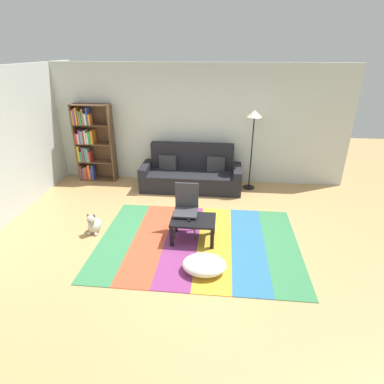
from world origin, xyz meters
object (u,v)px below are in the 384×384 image
Objects in this scene: coffee_table at (193,223)px; standing_lamp at (254,124)px; bookshelf at (90,143)px; dog at (94,224)px; couch at (191,174)px; pouf at (204,265)px; tv_remote at (188,219)px; folding_chair at (186,205)px.

standing_lamp reaches higher than coffee_table.
dog is (0.95, -2.40, -0.76)m from bookshelf.
couch is 3.05m from pouf.
dog is at bearing 156.16° from pouf.
tv_remote is at bearing -3.27° from dog.
bookshelf reaches higher than dog.
bookshelf is 12.17× the size of tv_remote.
folding_chair reaches higher than tv_remote.
couch is at bearing -174.71° from standing_lamp.
couch is at bearing 96.81° from coffee_table.
tv_remote reaches higher than pouf.
folding_chair is (-0.06, 0.28, 0.12)m from tv_remote.
couch is 2.51× the size of folding_chair.
folding_chair is at bearing -40.90° from bookshelf.
couch reaches higher than tv_remote.
couch is at bearing 99.51° from pouf.
tv_remote is (2.62, -2.50, -0.51)m from bookshelf.
couch reaches higher than coffee_table.
tv_remote is 0.31m from folding_chair.
pouf is 2.18m from dog.
folding_chair reaches higher than coffee_table.
bookshelf is at bearing 137.67° from coffee_table.
pouf is 0.36× the size of standing_lamp.
coffee_table is at bearing -3.36° from tv_remote.
pouf is at bearing -22.67° from folding_chair.
standing_lamp is at bearing 38.40° from dog.
folding_chair is at bearing 109.93° from pouf.
dog is 0.22× the size of standing_lamp.
standing_lamp is 1.98× the size of folding_chair.
bookshelf is 2.03× the size of folding_chair.
couch is 2.22m from tv_remote.
folding_chair is (1.61, 0.18, 0.37)m from dog.
coffee_table is 0.35m from folding_chair.
tv_remote is at bearing -43.61° from bookshelf.
bookshelf is 3.71m from coffee_table.
coffee_table is at bearing 106.48° from pouf.
coffee_table is (0.26, -2.18, -0.00)m from couch.
coffee_table is 1.76m from dog.
standing_lamp reaches higher than dog.
dog is at bearing -141.60° from standing_lamp.
coffee_table is (2.70, -2.46, -0.59)m from bookshelf.
dog is (-2.00, 0.88, 0.04)m from pouf.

